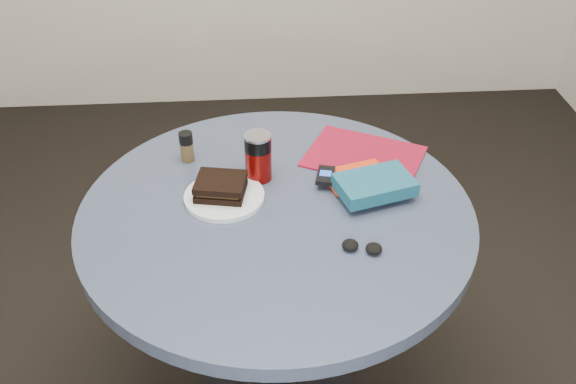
{
  "coord_description": "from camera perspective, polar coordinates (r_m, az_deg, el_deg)",
  "views": [
    {
      "loc": [
        -0.06,
        -1.28,
        1.74
      ],
      "look_at": [
        0.03,
        0.0,
        0.8
      ],
      "focal_mm": 40.0,
      "sensor_mm": 36.0,
      "label": 1
    }
  ],
  "objects": [
    {
      "name": "magazine",
      "position": [
        1.82,
        6.76,
        3.16
      ],
      "size": [
        0.38,
        0.35,
        0.01
      ],
      "primitive_type": "cube",
      "rotation": [
        0.0,
        0.0,
        -0.47
      ],
      "color": "maroon",
      "rests_on": "table"
    },
    {
      "name": "mp3_player",
      "position": [
        1.7,
        3.35,
        1.48
      ],
      "size": [
        0.06,
        0.09,
        0.01
      ],
      "color": "black",
      "rests_on": "red_book"
    },
    {
      "name": "novel",
      "position": [
        1.65,
        7.71,
        0.63
      ],
      "size": [
        0.22,
        0.17,
        0.04
      ],
      "primitive_type": "cube",
      "rotation": [
        0.0,
        0.0,
        0.28
      ],
      "color": "navy",
      "rests_on": "red_book"
    },
    {
      "name": "sandwich",
      "position": [
        1.64,
        -6.01,
        0.49
      ],
      "size": [
        0.14,
        0.13,
        0.04
      ],
      "color": "black",
      "rests_on": "plate"
    },
    {
      "name": "soda_can",
      "position": [
        1.69,
        -2.66,
        3.15
      ],
      "size": [
        0.09,
        0.09,
        0.13
      ],
      "color": "#590604",
      "rests_on": "table"
    },
    {
      "name": "table",
      "position": [
        1.72,
        -1.0,
        -5.76
      ],
      "size": [
        1.0,
        1.0,
        0.75
      ],
      "color": "black",
      "rests_on": "ground"
    },
    {
      "name": "pepper_grinder",
      "position": [
        1.8,
        -9.0,
        4.02
      ],
      "size": [
        0.05,
        0.05,
        0.09
      ],
      "color": "#4E3E21",
      "rests_on": "table"
    },
    {
      "name": "headphones",
      "position": [
        1.5,
        6.6,
        -4.87
      ],
      "size": [
        0.1,
        0.07,
        0.02
      ],
      "color": "black",
      "rests_on": "table"
    },
    {
      "name": "plate",
      "position": [
        1.66,
        -5.68,
        -0.41
      ],
      "size": [
        0.24,
        0.24,
        0.01
      ],
      "primitive_type": "cylinder",
      "rotation": [
        0.0,
        0.0,
        0.16
      ],
      "color": "white",
      "rests_on": "table"
    },
    {
      "name": "red_book",
      "position": [
        1.72,
        6.12,
        1.34
      ],
      "size": [
        0.19,
        0.15,
        0.01
      ],
      "primitive_type": "cube",
      "rotation": [
        0.0,
        0.0,
        0.29
      ],
      "color": "red",
      "rests_on": "magazine"
    }
  ]
}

